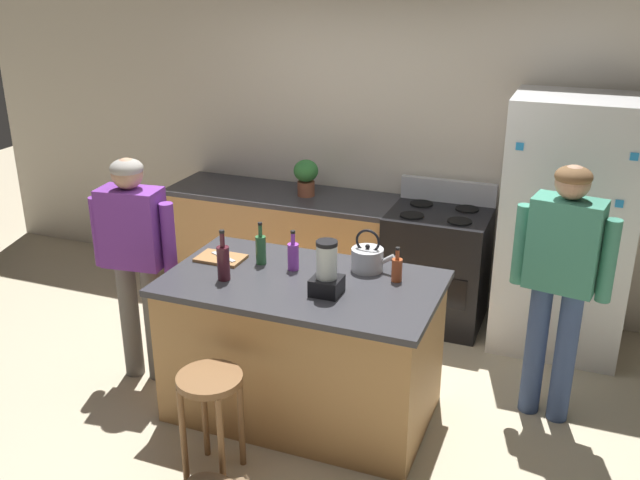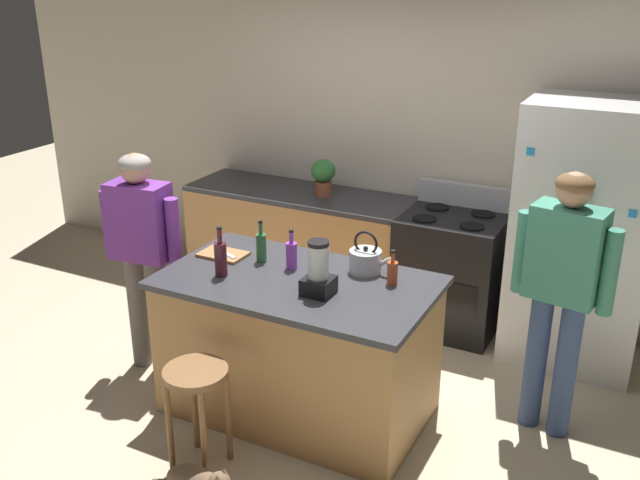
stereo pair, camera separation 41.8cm
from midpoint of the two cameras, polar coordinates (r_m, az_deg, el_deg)
name	(u,v)px [view 2 (the right image)]	position (r m, az deg, el deg)	size (l,w,h in m)	color
ground_plane	(299,408)	(4.72, 0.90, -13.42)	(14.00, 14.00, 0.00)	beige
back_wall	(413,141)	(5.85, 9.53, 7.80)	(8.00, 0.10, 2.70)	beige
kitchen_island	(298,346)	(4.47, 0.94, -8.57)	(1.65, 0.96, 0.92)	#B7844C
back_counter_run	(303,243)	(6.05, 0.62, -0.31)	(2.00, 0.64, 0.92)	#B7844C
refrigerator	(583,236)	(5.29, 22.54, 0.25)	(0.90, 0.73, 1.87)	silver
stove_range	(450,271)	(5.61, 12.55, -2.53)	(0.76, 0.65, 1.10)	black
person_by_island_left	(142,243)	(4.84, -11.73, -0.27)	(0.60, 0.27, 1.56)	#66605B
person_by_sink_right	(562,281)	(4.35, 21.52, -3.15)	(0.60, 0.28, 1.64)	#384C7A
bar_stool	(197,391)	(4.02, -6.90, -12.04)	(0.36, 0.36, 0.63)	brown
potted_plant	(323,175)	(5.77, 2.35, 5.22)	(0.20, 0.20, 0.30)	brown
blender_appliance	(318,272)	(4.03, 2.85, -2.65)	(0.17, 0.17, 0.32)	black
bottle_wine	(221,258)	(4.29, -5.24, -1.49)	(0.08, 0.08, 0.32)	#471923
bottle_soda	(292,254)	(4.38, 0.42, -1.21)	(0.07, 0.07, 0.26)	purple
bottle_cooking_sauce	(392,272)	(4.22, 8.68, -2.61)	(0.06, 0.06, 0.22)	#B24C26
bottle_olive_oil	(261,246)	(4.48, -2.10, -0.57)	(0.07, 0.07, 0.28)	#2D6638
tea_kettle	(366,260)	(4.36, 6.44, -1.66)	(0.28, 0.20, 0.27)	#B7BABF
cutting_board	(223,254)	(4.62, -5.25, -1.21)	(0.30, 0.20, 0.02)	#9E6B3D
chef_knife	(226,253)	(4.60, -5.04, -1.10)	(0.22, 0.03, 0.01)	#B7BABF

